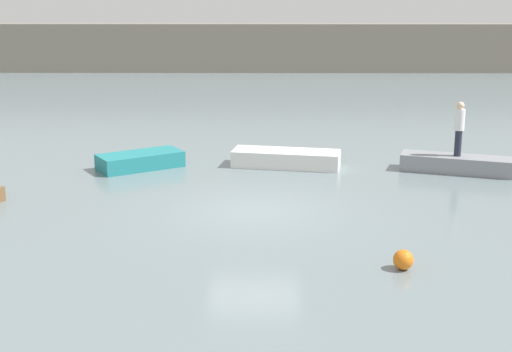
% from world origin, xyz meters
% --- Properties ---
extents(ground_plane, '(120.00, 120.00, 0.00)m').
position_xyz_m(ground_plane, '(0.00, 0.00, 0.00)').
color(ground_plane, slate).
extents(embankment_wall, '(80.00, 1.20, 3.06)m').
position_xyz_m(embankment_wall, '(0.00, 29.84, 1.53)').
color(embankment_wall, gray).
rests_on(embankment_wall, ground_plane).
extents(rowboat_teal, '(2.91, 2.41, 0.51)m').
position_xyz_m(rowboat_teal, '(-3.76, 4.63, 0.25)').
color(rowboat_teal, teal).
rests_on(rowboat_teal, ground_plane).
extents(rowboat_white, '(3.63, 1.73, 0.54)m').
position_xyz_m(rowboat_white, '(0.99, 4.88, 0.27)').
color(rowboat_white, white).
rests_on(rowboat_white, ground_plane).
extents(rowboat_grey, '(3.60, 1.94, 0.54)m').
position_xyz_m(rowboat_grey, '(6.40, 4.18, 0.27)').
color(rowboat_grey, gray).
rests_on(rowboat_grey, ground_plane).
extents(person_white_shirt, '(0.32, 0.32, 1.73)m').
position_xyz_m(person_white_shirt, '(6.40, 4.18, 1.50)').
color(person_white_shirt, '#232838').
rests_on(person_white_shirt, rowboat_grey).
extents(mooring_buoy, '(0.44, 0.44, 0.44)m').
position_xyz_m(mooring_buoy, '(3.23, -4.12, 0.22)').
color(mooring_buoy, orange).
rests_on(mooring_buoy, ground_plane).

